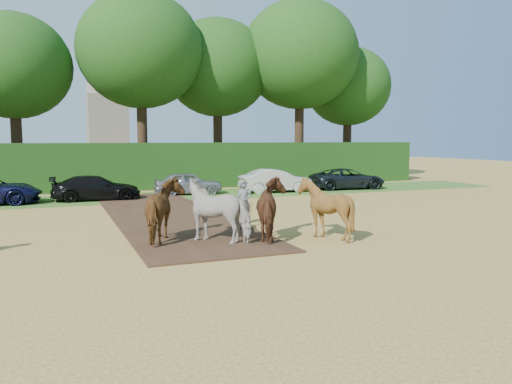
% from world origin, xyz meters
% --- Properties ---
extents(ground, '(120.00, 120.00, 0.00)m').
position_xyz_m(ground, '(0.00, 0.00, 0.00)').
color(ground, gold).
rests_on(ground, ground).
extents(earth_strip, '(4.50, 17.00, 0.05)m').
position_xyz_m(earth_strip, '(1.50, 7.00, 0.03)').
color(earth_strip, '#472D1C').
rests_on(earth_strip, ground).
extents(grass_verge, '(50.00, 5.00, 0.03)m').
position_xyz_m(grass_verge, '(0.00, 14.00, 0.01)').
color(grass_verge, '#38601E').
rests_on(grass_verge, ground).
extents(hedgerow, '(46.00, 1.60, 3.00)m').
position_xyz_m(hedgerow, '(0.00, 18.50, 1.50)').
color(hedgerow, '#14380F').
rests_on(hedgerow, ground).
extents(plough_team, '(6.94, 5.09, 2.00)m').
position_xyz_m(plough_team, '(2.87, 0.90, 0.99)').
color(plough_team, brown).
rests_on(plough_team, ground).
extents(parked_cars, '(35.67, 3.02, 1.44)m').
position_xyz_m(parked_cars, '(0.11, 13.84, 0.69)').
color(parked_cars, '#A5A8AB').
rests_on(parked_cars, ground).
extents(treeline, '(48.70, 10.60, 14.21)m').
position_xyz_m(treeline, '(-1.69, 21.69, 8.97)').
color(treeline, '#382616').
rests_on(treeline, ground).
extents(church, '(5.20, 5.20, 27.00)m').
position_xyz_m(church, '(4.00, 55.00, 13.73)').
color(church, slate).
rests_on(church, ground).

